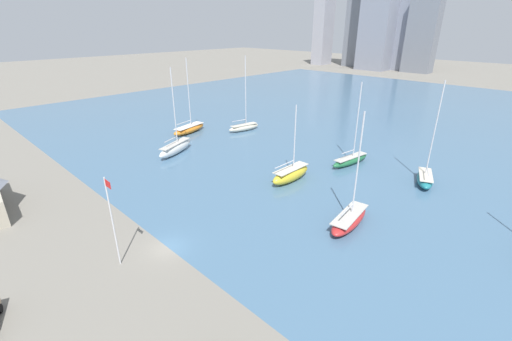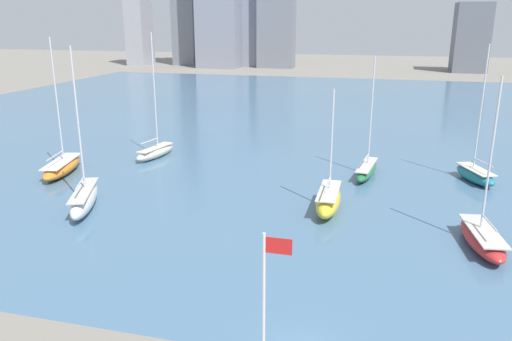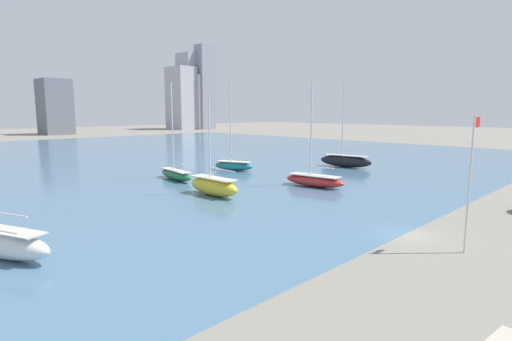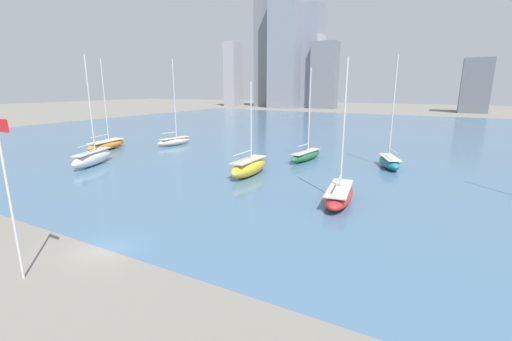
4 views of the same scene
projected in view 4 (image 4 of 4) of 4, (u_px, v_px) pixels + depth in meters
ground_plane at (105, 249)px, 24.19m from camera, size 500.00×500.00×0.00m
harbor_water at (349, 134)px, 83.85m from camera, size 180.00×140.00×0.00m
flag_pole at (9, 194)px, 19.26m from camera, size 1.24×0.14×9.68m
distant_city_skyline at (379, 57)px, 169.23m from camera, size 213.24×23.96×73.85m
sailboat_yellow at (249, 167)px, 44.07m from camera, size 2.36×8.14×11.82m
sailboat_teal at (389, 161)px, 48.54m from camera, size 4.77×7.34×15.44m
sailboat_orange at (107, 144)px, 62.88m from camera, size 4.72×9.86×16.07m
sailboat_cream at (174, 140)px, 67.55m from camera, size 3.23×8.04×16.41m
sailboat_red at (339, 194)px, 33.77m from camera, size 3.68×8.82×13.88m
sailboat_green at (306, 155)px, 53.45m from camera, size 2.96×9.07×14.01m
sailboat_white at (93, 157)px, 50.18m from camera, size 5.43×9.66×15.66m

